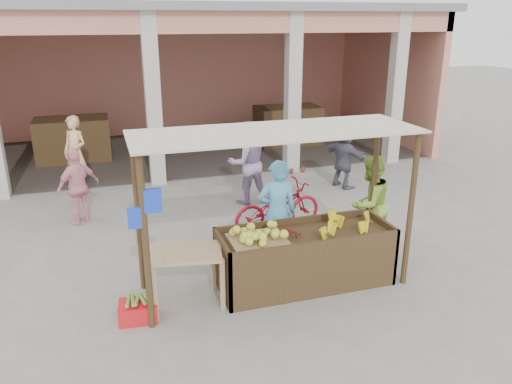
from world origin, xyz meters
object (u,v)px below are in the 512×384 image
object	(u,v)px
fruit_stall	(305,259)
vendor_green	(369,201)
red_crate	(138,311)
vendor_blue	(277,209)
motorcycle	(278,206)
side_table	(185,261)

from	to	relation	value
fruit_stall	vendor_green	size ratio (longest dim) A/B	1.46
red_crate	vendor_blue	size ratio (longest dim) A/B	0.27
red_crate	motorcycle	bearing A→B (deg)	45.55
red_crate	fruit_stall	bearing A→B (deg)	11.97
fruit_stall	motorcycle	xyz separation A→B (m)	(0.31, 2.04, 0.09)
vendor_green	motorcycle	bearing A→B (deg)	-68.90
vendor_blue	motorcycle	distance (m)	1.42
fruit_stall	red_crate	world-z (taller)	fruit_stall
vendor_green	red_crate	bearing A→B (deg)	-7.87
fruit_stall	vendor_blue	world-z (taller)	vendor_blue
fruit_stall	motorcycle	world-z (taller)	motorcycle
vendor_blue	motorcycle	world-z (taller)	vendor_blue
side_table	red_crate	size ratio (longest dim) A/B	2.21
fruit_stall	vendor_blue	xyz separation A→B (m)	(-0.17, 0.78, 0.54)
vendor_green	motorcycle	xyz separation A→B (m)	(-1.19, 1.27, -0.40)
red_crate	motorcycle	size ratio (longest dim) A/B	0.27
red_crate	vendor_green	size ratio (longest dim) A/B	0.28
side_table	vendor_green	world-z (taller)	vendor_green
side_table	red_crate	world-z (taller)	side_table
vendor_green	fruit_stall	bearing A→B (deg)	5.23
vendor_blue	fruit_stall	bearing A→B (deg)	108.65
vendor_blue	red_crate	bearing A→B (deg)	30.20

